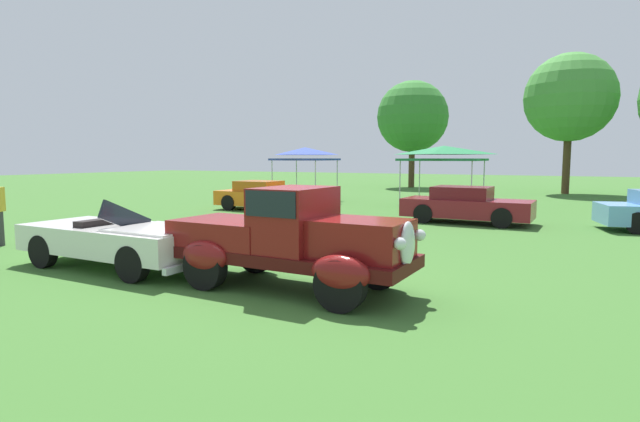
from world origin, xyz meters
name	(u,v)px	position (x,y,z in m)	size (l,w,h in m)	color
ground_plane	(296,286)	(0.00, 0.00, 0.00)	(120.00, 120.00, 0.00)	#386628
feature_pickup_truck	(291,238)	(0.02, -0.22, 0.86)	(4.32, 1.91, 1.70)	#400B0B
neighbor_convertible	(122,239)	(-3.80, -0.33, 0.58)	(4.19, 1.80, 1.40)	silver
show_car_orange	(261,196)	(-7.54, 10.17, 0.60)	(3.82, 1.76, 1.22)	orange
show_car_burgundy	(466,205)	(0.92, 9.80, 0.60)	(4.21, 1.82, 1.22)	maroon
canopy_tent_left_field	(305,153)	(-8.13, 15.09, 2.42)	(2.72, 2.72, 2.71)	#B7B7BC
canopy_tent_center_field	(444,152)	(-1.06, 14.89, 2.42)	(3.33, 3.33, 2.71)	#B7B7BC
treeline_far_left	(412,117)	(-6.77, 28.98, 5.18)	(5.20, 5.20, 7.80)	#47331E
treeline_mid_left	(570,98)	(3.59, 26.68, 5.75)	(5.25, 5.25, 8.40)	#47331E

